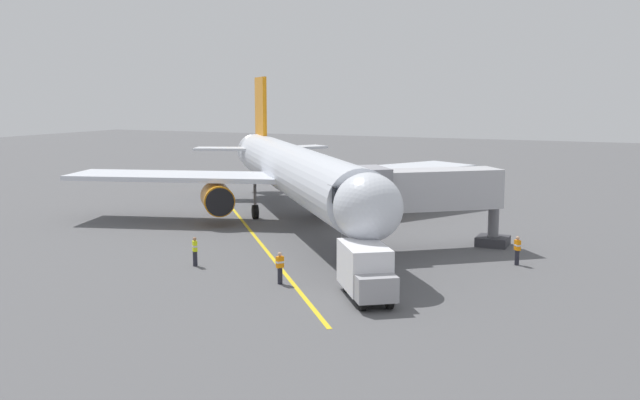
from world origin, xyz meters
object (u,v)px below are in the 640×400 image
Objects in this scene: jet_bridge at (414,192)px; ground_crew_loader at (517,250)px; airplane at (294,172)px; ground_crew_wing_walker at (195,251)px; box_truck_near_nose at (366,271)px; ground_crew_marshaller at (280,267)px.

jet_bridge is 7.45m from ground_crew_loader.
airplane is 19.92× the size of ground_crew_wing_walker.
ground_crew_loader is 11.57m from box_truck_near_nose.
ground_crew_loader is at bearing -138.20° from ground_crew_marshaller.
ground_crew_marshaller is 14.24m from ground_crew_loader.
airplane is 6.98× the size of box_truck_near_nose.
ground_crew_marshaller is at bearing 70.32° from jet_bridge.
box_truck_near_nose reaches higher than ground_crew_loader.
jet_bridge is 11.85m from ground_crew_marshaller.
ground_crew_loader is (-6.74, 1.33, -2.88)m from jet_bridge.
jet_bridge is 5.91× the size of ground_crew_wing_walker.
jet_bridge is (-11.25, 5.43, -0.24)m from airplane.
ground_crew_marshaller is at bearing 167.33° from ground_crew_wing_walker.
ground_crew_wing_walker is (-1.06, 14.83, -3.12)m from airplane.
ground_crew_marshaller is at bearing 41.80° from ground_crew_loader.
airplane is 19.92× the size of ground_crew_marshaller.
box_truck_near_nose is at bearing 61.52° from ground_crew_loader.
ground_crew_loader is (-10.61, -9.49, 0.00)m from ground_crew_marshaller.
box_truck_near_nose is (-5.10, 0.67, 0.50)m from ground_crew_marshaller.
airplane is at bearing -25.75° from jet_bridge.
ground_crew_marshaller is 0.35× the size of box_truck_near_nose.
airplane is at bearing -65.57° from ground_crew_marshaller.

